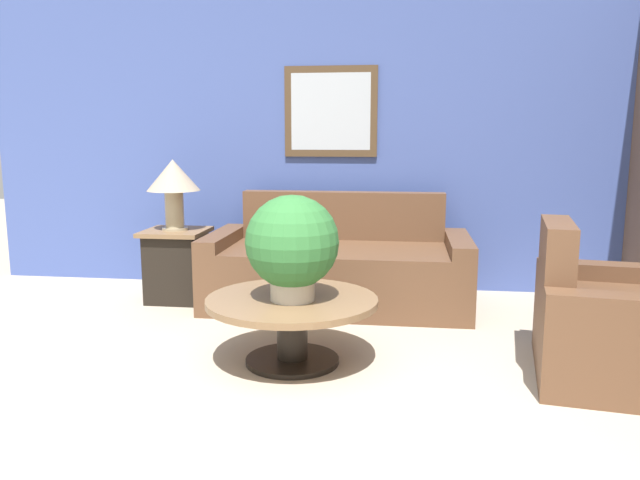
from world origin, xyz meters
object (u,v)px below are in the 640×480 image
object	(u,v)px
couch_main	(338,269)
table_lamp	(173,180)
side_table	(177,264)
potted_plant_on_table	(292,244)
coffee_table	(292,315)
armchair	(617,327)

from	to	relation	value
couch_main	table_lamp	bearing A→B (deg)	-178.04
side_table	potted_plant_on_table	distance (m)	1.87
side_table	coffee_table	bearing A→B (deg)	-47.05
coffee_table	side_table	bearing A→B (deg)	132.95
table_lamp	side_table	bearing A→B (deg)	63.43
potted_plant_on_table	couch_main	bearing A→B (deg)	84.93
couch_main	coffee_table	xyz separation A→B (m)	(-0.14, -1.35, 0.00)
couch_main	potted_plant_on_table	distance (m)	1.47
coffee_table	potted_plant_on_table	distance (m)	0.45
couch_main	coffee_table	world-z (taller)	couch_main
coffee_table	side_table	xyz separation A→B (m)	(-1.21, 1.30, 0.01)
side_table	couch_main	bearing A→B (deg)	1.96
armchair	potted_plant_on_table	world-z (taller)	potted_plant_on_table
coffee_table	side_table	size ratio (longest dim) A/B	1.74
armchair	coffee_table	bearing A→B (deg)	99.20
side_table	potted_plant_on_table	world-z (taller)	potted_plant_on_table
table_lamp	potted_plant_on_table	world-z (taller)	table_lamp
potted_plant_on_table	coffee_table	bearing A→B (deg)	105.22
couch_main	coffee_table	bearing A→B (deg)	-95.83
coffee_table	potted_plant_on_table	xyz separation A→B (m)	(0.01, -0.05, 0.44)
couch_main	side_table	xyz separation A→B (m)	(-1.35, -0.05, 0.01)
side_table	armchair	bearing A→B (deg)	-22.66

